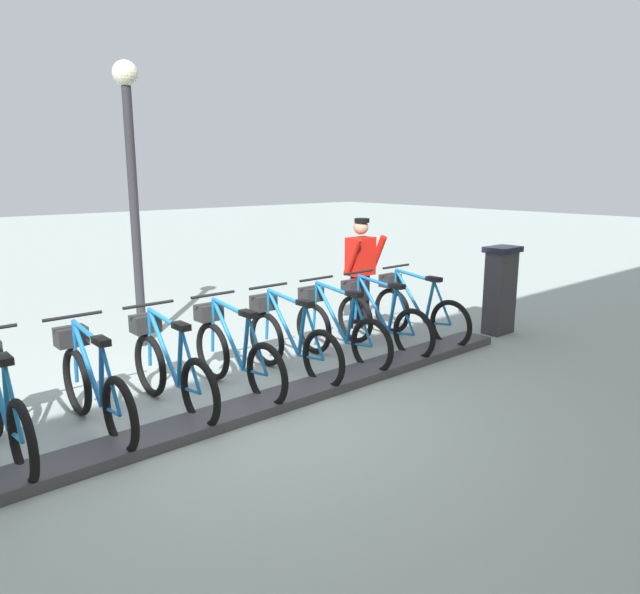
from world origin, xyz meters
The scene contains 13 objects.
ground_plane centered at (0.00, 0.00, 0.00)m, with size 60.00×60.00×0.00m, color #9FAEA9.
dock_rail_base centered at (0.00, 0.00, 0.05)m, with size 0.44×7.56×0.10m, color #47474C.
payment_kiosk centered at (0.05, -4.37, 0.67)m, with size 0.36×0.52×1.28m.
bike_docked_0 centered at (0.63, -3.18, 0.43)m, with size 1.72×0.54×1.02m.
bike_docked_1 centered at (0.63, -2.43, 0.43)m, with size 1.72×0.54×1.02m.
bike_docked_2 centered at (0.63, -1.68, 0.43)m, with size 1.72×0.54×1.02m.
bike_docked_3 centered at (0.63, -0.93, 0.43)m, with size 1.72×0.54×1.02m.
bike_docked_4 centered at (0.63, -0.18, 0.43)m, with size 1.72×0.54×1.02m.
bike_docked_5 centered at (0.63, 0.58, 0.43)m, with size 1.72×0.54×1.02m.
bike_docked_6 centered at (0.63, 1.33, 0.43)m, with size 1.72×0.54×1.02m.
bike_docked_7 centered at (0.63, 2.08, 0.43)m, with size 1.72×0.54×1.02m.
worker_near_rack centered at (1.58, -3.03, 0.91)m, with size 0.46×0.62×1.66m.
lamp_post centered at (2.89, -0.15, 2.44)m, with size 0.32×0.32×3.69m.
Camera 1 is at (-4.49, 3.04, 2.32)m, focal length 32.68 mm.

